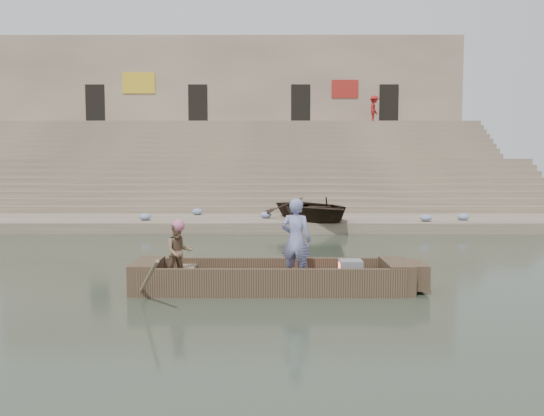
{
  "coord_description": "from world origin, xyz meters",
  "views": [
    {
      "loc": [
        3.14,
        -13.9,
        2.6
      ],
      "look_at": [
        3.11,
        0.7,
        1.4
      ],
      "focal_mm": 36.39,
      "sensor_mm": 36.0,
      "label": 1
    }
  ],
  "objects_px": {
    "beached_rowboat": "(314,208)",
    "pedestrian": "(374,109)",
    "standing_man": "(296,240)",
    "rowing_man": "(179,252)",
    "television": "(350,270)",
    "main_rowboat": "(272,285)"
  },
  "relations": [
    {
      "from": "beached_rowboat",
      "to": "main_rowboat",
      "type": "bearing_deg",
      "value": -124.06
    },
    {
      "from": "standing_man",
      "to": "beached_rowboat",
      "type": "xyz_separation_m",
      "value": [
        1.1,
        10.23,
        -0.22
      ]
    },
    {
      "from": "rowing_man",
      "to": "television",
      "type": "bearing_deg",
      "value": -21.07
    },
    {
      "from": "standing_man",
      "to": "pedestrian",
      "type": "bearing_deg",
      "value": -83.66
    },
    {
      "from": "rowing_man",
      "to": "television",
      "type": "distance_m",
      "value": 3.5
    },
    {
      "from": "beached_rowboat",
      "to": "pedestrian",
      "type": "xyz_separation_m",
      "value": [
        5.03,
        15.18,
        5.24
      ]
    },
    {
      "from": "standing_man",
      "to": "rowing_man",
      "type": "distance_m",
      "value": 2.37
    },
    {
      "from": "standing_man",
      "to": "beached_rowboat",
      "type": "height_order",
      "value": "standing_man"
    },
    {
      "from": "standing_man",
      "to": "beached_rowboat",
      "type": "relative_size",
      "value": 0.39
    },
    {
      "from": "main_rowboat",
      "to": "pedestrian",
      "type": "bearing_deg",
      "value": 75.29
    },
    {
      "from": "pedestrian",
      "to": "main_rowboat",
      "type": "bearing_deg",
      "value": -173.25
    },
    {
      "from": "television",
      "to": "pedestrian",
      "type": "height_order",
      "value": "pedestrian"
    },
    {
      "from": "rowing_man",
      "to": "television",
      "type": "height_order",
      "value": "rowing_man"
    },
    {
      "from": "television",
      "to": "standing_man",
      "type": "bearing_deg",
      "value": -169.86
    },
    {
      "from": "main_rowboat",
      "to": "beached_rowboat",
      "type": "relative_size",
      "value": 1.16
    },
    {
      "from": "main_rowboat",
      "to": "rowing_man",
      "type": "relative_size",
      "value": 4.21
    },
    {
      "from": "rowing_man",
      "to": "television",
      "type": "relative_size",
      "value": 2.58
    },
    {
      "from": "main_rowboat",
      "to": "television",
      "type": "relative_size",
      "value": 10.87
    },
    {
      "from": "main_rowboat",
      "to": "rowing_man",
      "type": "bearing_deg",
      "value": -175.49
    },
    {
      "from": "rowing_man",
      "to": "beached_rowboat",
      "type": "distance_m",
      "value": 10.75
    },
    {
      "from": "standing_man",
      "to": "beached_rowboat",
      "type": "bearing_deg",
      "value": -76.21
    },
    {
      "from": "beached_rowboat",
      "to": "standing_man",
      "type": "bearing_deg",
      "value": -121.2
    }
  ]
}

